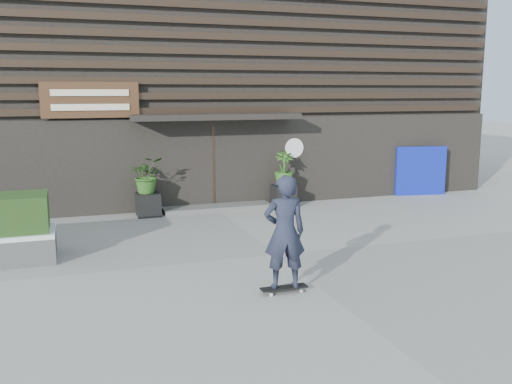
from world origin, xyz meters
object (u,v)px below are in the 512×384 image
object	(u,v)px
planter_pot_left	(148,205)
planter_pot_right	(284,196)
blue_tarp	(421,171)
skateboarder	(285,232)

from	to	relation	value
planter_pot_left	planter_pot_right	size ratio (longest dim) A/B	1.00
blue_tarp	skateboarder	xyz separation A→B (m)	(-7.25, -6.75, 0.24)
planter_pot_left	blue_tarp	xyz separation A→B (m)	(8.51, 0.30, 0.46)
planter_pot_right	skateboarder	xyz separation A→B (m)	(-2.54, -6.45, 0.71)
blue_tarp	skateboarder	distance (m)	9.91
planter_pot_left	skateboarder	world-z (taller)	skateboarder
blue_tarp	planter_pot_right	bearing A→B (deg)	-166.61
planter_pot_right	blue_tarp	xyz separation A→B (m)	(4.71, 0.30, 0.46)
blue_tarp	planter_pot_left	bearing A→B (deg)	-168.23
planter_pot_right	blue_tarp	bearing A→B (deg)	3.64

